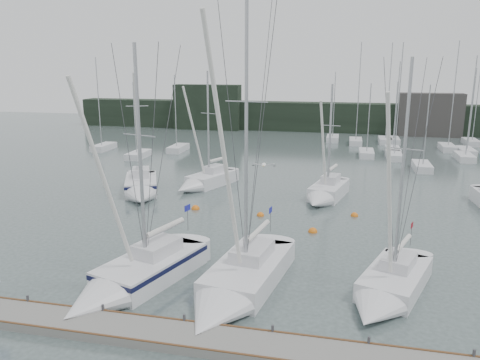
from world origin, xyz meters
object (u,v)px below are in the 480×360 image
(sailboat_near_left, at_px, (129,280))
(buoy_d, at_px, (313,232))
(sailboat_mid_b, at_px, (202,182))
(sailboat_mid_a, at_px, (141,188))
(sailboat_near_right, at_px, (386,292))
(buoy_b, at_px, (354,216))
(buoy_c, at_px, (196,209))
(sailboat_near_center, at_px, (234,289))
(buoy_a, at_px, (260,216))
(sailboat_mid_c, at_px, (324,194))

(sailboat_near_left, xyz_separation_m, buoy_d, (8.74, 11.04, -0.62))
(sailboat_mid_b, height_order, buoy_d, sailboat_mid_b)
(sailboat_mid_b, bearing_deg, sailboat_mid_a, -117.38)
(sailboat_near_left, bearing_deg, sailboat_near_right, 25.16)
(sailboat_near_left, bearing_deg, buoy_b, 70.13)
(buoy_d, bearing_deg, buoy_b, 56.15)
(sailboat_mid_b, height_order, buoy_c, sailboat_mid_b)
(sailboat_near_center, relative_size, buoy_a, 28.60)
(sailboat_near_right, xyz_separation_m, buoy_c, (-14.10, 12.56, -0.50))
(sailboat_near_center, height_order, sailboat_mid_a, sailboat_near_center)
(sailboat_near_left, distance_m, buoy_d, 14.09)
(sailboat_mid_a, relative_size, buoy_d, 20.38)
(sailboat_near_left, height_order, buoy_a, sailboat_near_left)
(sailboat_mid_a, bearing_deg, buoy_c, -47.95)
(sailboat_near_center, height_order, sailboat_mid_b, sailboat_near_center)
(buoy_a, xyz_separation_m, buoy_d, (4.29, -2.82, 0.00))
(sailboat_near_left, relative_size, sailboat_mid_b, 1.16)
(sailboat_near_left, bearing_deg, buoy_a, 89.46)
(buoy_c, bearing_deg, sailboat_near_right, -41.70)
(sailboat_mid_a, xyz_separation_m, sailboat_mid_b, (4.57, 3.89, -0.12))
(buoy_b, distance_m, buoy_d, 5.25)
(sailboat_mid_b, bearing_deg, sailboat_near_center, -46.45)
(buoy_b, bearing_deg, sailboat_mid_b, 158.32)
(buoy_c, relative_size, buoy_d, 1.05)
(sailboat_near_left, xyz_separation_m, sailboat_near_right, (13.03, 1.80, -0.12))
(buoy_c, distance_m, buoy_d, 10.35)
(sailboat_near_center, height_order, sailboat_mid_c, sailboat_near_center)
(buoy_a, relative_size, buoy_b, 0.99)
(sailboat_near_right, height_order, sailboat_mid_b, sailboat_near_right)
(sailboat_near_center, bearing_deg, buoy_b, 76.69)
(sailboat_mid_a, relative_size, buoy_b, 22.61)
(sailboat_near_right, relative_size, buoy_d, 19.69)
(sailboat_near_center, xyz_separation_m, buoy_b, (6.12, 15.06, -0.56))
(sailboat_near_left, height_order, sailboat_mid_c, sailboat_near_left)
(sailboat_mid_b, distance_m, buoy_b, 15.29)
(sailboat_mid_c, bearing_deg, buoy_c, -141.32)
(sailboat_near_left, distance_m, sailboat_mid_c, 21.22)
(sailboat_mid_a, height_order, buoy_d, sailboat_mid_a)
(sailboat_mid_c, bearing_deg, sailboat_near_center, -87.31)
(sailboat_near_center, bearing_deg, sailboat_mid_b, 120.12)
(sailboat_mid_a, distance_m, buoy_d, 17.00)
(sailboat_mid_a, bearing_deg, buoy_b, -28.55)
(sailboat_mid_a, xyz_separation_m, buoy_d, (15.85, -6.12, -0.68))
(sailboat_near_left, relative_size, buoy_d, 20.93)
(sailboat_mid_b, bearing_deg, buoy_a, -23.58)
(sailboat_near_left, relative_size, buoy_b, 23.23)
(sailboat_near_right, bearing_deg, sailboat_mid_b, 148.97)
(sailboat_near_left, bearing_deg, sailboat_mid_a, 129.80)
(sailboat_near_center, xyz_separation_m, buoy_c, (-6.60, 14.03, -0.56))
(buoy_a, bearing_deg, sailboat_near_left, -107.82)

